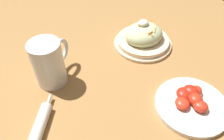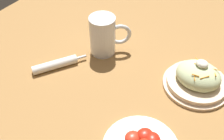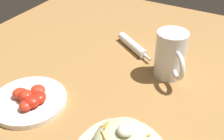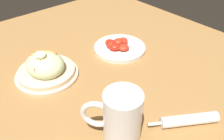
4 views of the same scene
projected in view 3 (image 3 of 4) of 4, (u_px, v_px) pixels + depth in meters
name	position (u px, v px, depth m)	size (l,w,h in m)	color
ground_plane	(139.00, 104.00, 0.76)	(1.43, 1.43, 0.00)	#9E703D
beer_mug	(170.00, 56.00, 0.83)	(0.13, 0.12, 0.14)	white
napkin_roll	(133.00, 45.00, 0.99)	(0.12, 0.17, 0.03)	white
tomato_plate	(29.00, 100.00, 0.75)	(0.20, 0.20, 0.05)	white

